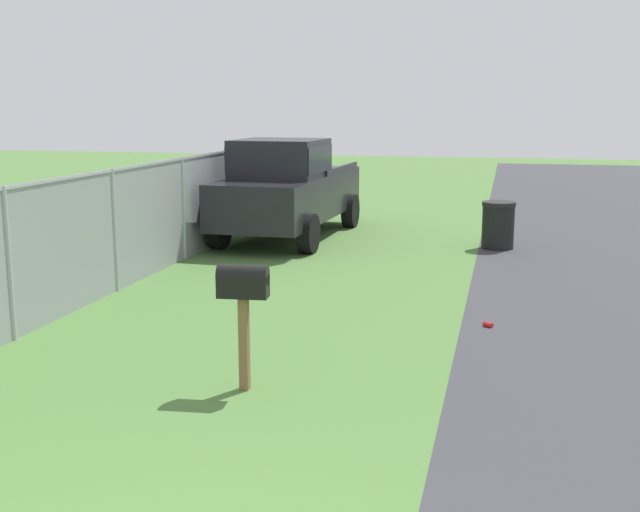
# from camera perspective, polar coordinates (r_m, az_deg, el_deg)

# --- Properties ---
(mailbox) EXTENTS (0.25, 0.51, 1.26)m
(mailbox) POSITION_cam_1_polar(r_m,az_deg,el_deg) (7.66, -5.60, -2.53)
(mailbox) COLOR brown
(mailbox) RESTS_ON ground
(pickup_truck) EXTENTS (5.17, 2.26, 2.09)m
(pickup_truck) POSITION_cam_1_polar(r_m,az_deg,el_deg) (16.46, -2.40, 5.08)
(pickup_truck) COLOR black
(pickup_truck) RESTS_ON ground
(trash_bin) EXTENTS (0.65, 0.65, 0.92)m
(trash_bin) POSITION_cam_1_polar(r_m,az_deg,el_deg) (15.73, 12.79, 2.20)
(trash_bin) COLOR black
(trash_bin) RESTS_ON ground
(fence_section) EXTENTS (15.57, 0.07, 1.85)m
(fence_section) POSITION_cam_1_polar(r_m,az_deg,el_deg) (12.12, -14.71, 2.12)
(fence_section) COLOR #9EA3A8
(fence_section) RESTS_ON ground
(litter_bottle_midfield_a) EXTENTS (0.19, 0.21, 0.07)m
(litter_bottle_midfield_a) POSITION_cam_1_polar(r_m,az_deg,el_deg) (12.49, -4.40, -1.79)
(litter_bottle_midfield_a) COLOR #B2D8BF
(litter_bottle_midfield_a) RESTS_ON ground
(litter_can_midfield_b) EXTENTS (0.12, 0.14, 0.07)m
(litter_can_midfield_b) POSITION_cam_1_polar(r_m,az_deg,el_deg) (10.22, 12.09, -4.90)
(litter_can_midfield_b) COLOR red
(litter_can_midfield_b) RESTS_ON ground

